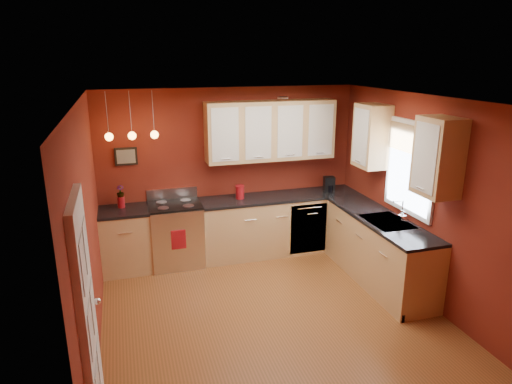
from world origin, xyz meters
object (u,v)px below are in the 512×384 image
object	(u,v)px
gas_range	(176,234)
soap_pump	(402,218)
coffee_maker	(329,185)
red_canister	(240,192)
sink	(387,223)

from	to	relation	value
gas_range	soap_pump	xyz separation A→B (m)	(2.73, -1.66, 0.55)
gas_range	coffee_maker	world-z (taller)	coffee_maker
red_canister	sink	bearing A→B (deg)	-43.25
gas_range	coffee_maker	xyz separation A→B (m)	(2.49, 0.00, 0.57)
gas_range	soap_pump	world-z (taller)	soap_pump
gas_range	red_canister	distance (m)	1.15
red_canister	gas_range	bearing A→B (deg)	-178.56
sink	coffee_maker	distance (m)	1.52
gas_range	soap_pump	size ratio (longest dim) A/B	5.85
sink	red_canister	world-z (taller)	sink
sink	coffee_maker	xyz separation A→B (m)	(-0.14, 1.50, 0.13)
gas_range	sink	distance (m)	3.05
gas_range	coffee_maker	size ratio (longest dim) A/B	4.65
soap_pump	gas_range	bearing A→B (deg)	148.79
gas_range	sink	xyz separation A→B (m)	(2.62, -1.50, 0.43)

